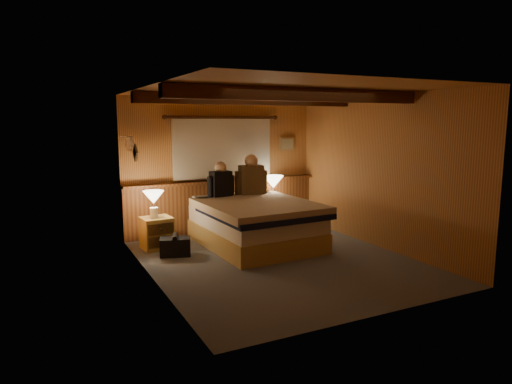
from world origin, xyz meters
TOP-DOWN VIEW (x-y plane):
  - floor at (0.00, 0.00)m, footprint 4.20×4.20m
  - ceiling at (0.00, 0.00)m, footprint 4.20×4.20m
  - wall_back at (0.00, 2.10)m, footprint 3.60×0.00m
  - wall_left at (-1.80, 0.00)m, footprint 0.00×4.20m
  - wall_right at (1.80, 0.00)m, footprint 0.00×4.20m
  - wall_front at (0.00, -2.10)m, footprint 3.60×0.00m
  - wainscot at (0.00, 2.04)m, footprint 3.60×0.23m
  - curtain_window at (0.00, 2.03)m, footprint 2.18×0.09m
  - ceiling_beams at (0.00, 0.15)m, footprint 3.60×1.65m
  - coat_rail at (-1.72, 1.58)m, footprint 0.05×0.55m
  - framed_print at (1.35, 2.08)m, footprint 0.30×0.04m
  - bed at (0.08, 0.88)m, footprint 1.71×2.16m
  - nightstand_left at (-1.39, 1.40)m, footprint 0.49×0.44m
  - nightstand_right at (0.89, 1.77)m, footprint 0.50×0.46m
  - lamp_left at (-1.43, 1.38)m, footprint 0.32×0.32m
  - lamp_right at (0.88, 1.76)m, footprint 0.37×0.37m
  - person_left at (-0.22, 1.61)m, footprint 0.51×0.25m
  - person_right at (0.35, 1.60)m, footprint 0.59×0.27m
  - duffel_bag at (-1.25, 0.90)m, footprint 0.51×0.39m

SIDE VIEW (x-z plane):
  - floor at x=0.00m, z-range 0.00..0.00m
  - duffel_bag at x=-1.25m, z-range -0.02..0.30m
  - nightstand_left at x=-1.39m, z-range 0.00..0.50m
  - nightstand_right at x=0.89m, z-range 0.00..0.51m
  - bed at x=0.08m, z-range 0.01..0.73m
  - wainscot at x=0.00m, z-range 0.02..0.96m
  - lamp_left at x=-1.43m, z-range 0.58..1.01m
  - lamp_right at x=0.88m, z-range 0.61..1.09m
  - person_left at x=-0.22m, z-range 0.65..1.27m
  - person_right at x=0.35m, z-range 0.64..1.36m
  - wall_left at x=-1.80m, z-range -0.90..3.30m
  - wall_right at x=1.80m, z-range -0.90..3.30m
  - wall_back at x=0.00m, z-range -0.60..3.00m
  - wall_front at x=0.00m, z-range -0.60..3.00m
  - curtain_window at x=0.00m, z-range 0.96..2.08m
  - framed_print at x=1.35m, z-range 1.43..1.68m
  - coat_rail at x=-1.72m, z-range 1.55..1.79m
  - ceiling_beams at x=0.00m, z-range 2.23..2.39m
  - ceiling at x=0.00m, z-range 2.40..2.40m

